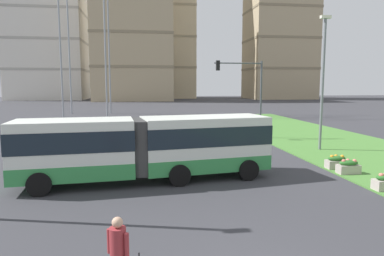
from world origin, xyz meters
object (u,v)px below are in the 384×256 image
(car_white_van, at_px, (94,136))
(flower_planter_3, at_px, (348,167))
(articulated_bus, at_px, (147,147))
(apartment_tower_westcentre, at_px, (132,20))
(traffic_light_far_right, at_px, (246,86))
(apartment_tower_west, at_px, (47,28))
(streetlight_median, at_px, (323,78))
(flower_planter_4, at_px, (336,162))
(apartment_tower_eastcentre, at_px, (280,12))
(apartment_tower_centre, at_px, (167,25))
(pedestrian_crossing, at_px, (118,250))

(car_white_van, height_order, flower_planter_3, car_white_van)
(articulated_bus, height_order, apartment_tower_westcentre, apartment_tower_westcentre)
(traffic_light_far_right, bearing_deg, apartment_tower_west, 113.18)
(traffic_light_far_right, bearing_deg, streetlight_median, -58.35)
(car_white_van, relative_size, streetlight_median, 0.50)
(car_white_van, relative_size, apartment_tower_west, 0.11)
(flower_planter_4, bearing_deg, apartment_tower_eastcentre, 69.76)
(streetlight_median, bearing_deg, flower_planter_4, -109.69)
(flower_planter_4, bearing_deg, apartment_tower_westcentre, 98.44)
(flower_planter_4, height_order, apartment_tower_west, apartment_tower_west)
(apartment_tower_centre, bearing_deg, apartment_tower_westcentre, -120.60)
(articulated_bus, distance_m, flower_planter_4, 10.21)
(apartment_tower_west, bearing_deg, traffic_light_far_right, -66.82)
(pedestrian_crossing, xyz_separation_m, apartment_tower_west, (-26.94, 105.27, 20.25))
(traffic_light_far_right, relative_size, apartment_tower_westcentre, 0.15)
(car_white_van, bearing_deg, apartment_tower_west, 105.54)
(articulated_bus, bearing_deg, car_white_van, 110.43)
(flower_planter_4, bearing_deg, apartment_tower_west, 111.60)
(apartment_tower_west, xyz_separation_m, apartment_tower_eastcentre, (71.53, -4.18, 6.05))
(car_white_van, bearing_deg, streetlight_median, -14.54)
(flower_planter_4, height_order, streetlight_median, streetlight_median)
(flower_planter_3, xyz_separation_m, apartment_tower_westcentre, (-12.47, 85.07, 21.86))
(flower_planter_3, distance_m, apartment_tower_westcentre, 88.71)
(articulated_bus, relative_size, pedestrian_crossing, 6.90)
(articulated_bus, bearing_deg, flower_planter_3, -2.20)
(traffic_light_far_right, distance_m, streetlight_median, 6.83)
(car_white_van, height_order, flower_planter_4, car_white_van)
(apartment_tower_west, bearing_deg, apartment_tower_westcentre, -24.54)
(flower_planter_3, height_order, apartment_tower_west, apartment_tower_west)
(traffic_light_far_right, bearing_deg, car_white_van, -172.05)
(streetlight_median, bearing_deg, flower_planter_3, -106.53)
(flower_planter_4, height_order, apartment_tower_westcentre, apartment_tower_westcentre)
(streetlight_median, distance_m, apartment_tower_west, 99.94)
(pedestrian_crossing, xyz_separation_m, flower_planter_4, (10.89, 9.72, -0.58))
(apartment_tower_centre, bearing_deg, pedestrian_crossing, -94.79)
(car_white_van, distance_m, flower_planter_4, 16.76)
(apartment_tower_westcentre, xyz_separation_m, apartment_tower_eastcentre, (46.17, 7.40, 5.03))
(pedestrian_crossing, distance_m, flower_planter_4, 14.61)
(car_white_van, xyz_separation_m, pedestrian_crossing, (2.98, -19.12, 0.25))
(articulated_bus, bearing_deg, flower_planter_4, 3.98)
(traffic_light_far_right, height_order, apartment_tower_west, apartment_tower_west)
(car_white_van, distance_m, streetlight_median, 16.84)
(streetlight_median, bearing_deg, traffic_light_far_right, 121.65)
(car_white_van, distance_m, apartment_tower_westcentre, 77.63)
(streetlight_median, bearing_deg, articulated_bus, -153.40)
(apartment_tower_westcentre, bearing_deg, apartment_tower_eastcentre, 9.10)
(flower_planter_4, relative_size, streetlight_median, 0.12)
(pedestrian_crossing, height_order, streetlight_median, streetlight_median)
(flower_planter_4, relative_size, apartment_tower_west, 0.03)
(pedestrian_crossing, distance_m, apartment_tower_centre, 115.03)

